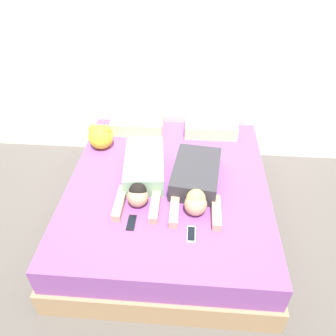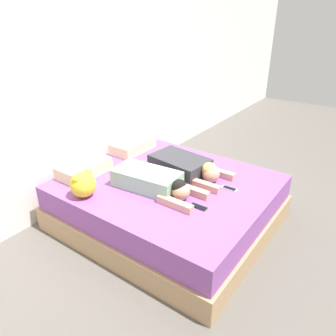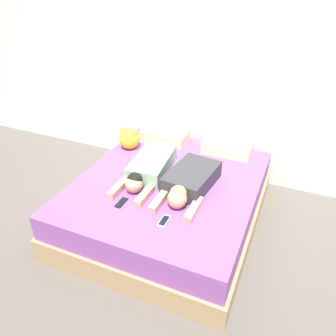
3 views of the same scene
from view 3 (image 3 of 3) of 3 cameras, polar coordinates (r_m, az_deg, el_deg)
name	(u,v)px [view 3 (image 3 of 3)]	position (r m, az deg, el deg)	size (l,w,h in m)	color
ground_plane	(168,219)	(3.64, 0.00, -8.92)	(12.00, 12.00, 0.00)	#5B5651
wall_back	(208,74)	(4.04, 6.98, 16.01)	(12.00, 0.06, 2.60)	white
bed	(168,201)	(3.48, 0.00, -5.77)	(1.82, 2.08, 0.51)	tan
pillow_head_left	(165,136)	(4.09, -0.52, 5.64)	(0.55, 0.31, 0.13)	beige
pillow_head_right	(227,147)	(3.87, 10.28, 3.55)	(0.55, 0.31, 0.13)	beige
person_left	(148,169)	(3.37, -3.43, -0.11)	(0.41, 0.96, 0.20)	#8CBF99
person_right	(189,182)	(3.15, 3.60, -2.49)	(0.45, 0.89, 0.21)	#333338
cell_phone_left	(121,203)	(3.05, -8.11, -5.98)	(0.06, 0.16, 0.01)	black
cell_phone_right	(164,221)	(2.82, -0.68, -9.19)	(0.06, 0.16, 0.01)	silver
plush_toy	(129,138)	(3.92, -6.79, 5.18)	(0.24, 0.24, 0.26)	yellow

